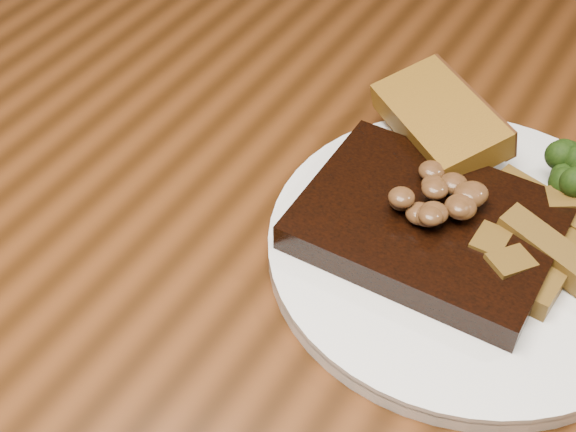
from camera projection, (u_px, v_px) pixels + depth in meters
name	position (u px, v px, depth m)	size (l,w,h in m)	color
dining_table	(315.00, 313.00, 0.67)	(1.60, 0.90, 0.75)	#502810
chair_far	(463.00, 84.00, 1.16)	(0.57, 0.57, 0.90)	black
plate	(467.00, 250.00, 0.59)	(0.29, 0.29, 0.01)	white
steak	(428.00, 226.00, 0.58)	(0.18, 0.14, 0.03)	black
steak_bone	(389.00, 287.00, 0.54)	(0.14, 0.01, 0.02)	#BFB394
mushroom_pile	(434.00, 188.00, 0.57)	(0.06, 0.06, 0.03)	brown
garlic_bread	(436.00, 139.00, 0.64)	(0.11, 0.06, 0.02)	#9B6D1C
potato_wedges	(575.00, 255.00, 0.56)	(0.11, 0.11, 0.02)	brown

